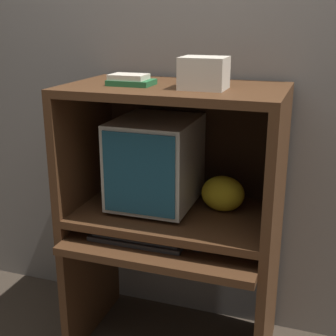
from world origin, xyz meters
The scene contains 10 objects.
wall_back centered at (0.00, 0.64, 1.30)m, with size 6.00×0.06×2.60m.
desk_base centered at (0.00, 0.24, 0.41)m, with size 0.96×0.65×0.65m.
desk_monitor_shelf centered at (0.00, 0.29, 0.73)m, with size 0.96×0.58×0.09m.
hutch_upper centered at (0.00, 0.32, 1.14)m, with size 0.96×0.58×0.58m.
crt_monitor centered at (-0.10, 0.32, 0.97)m, with size 0.37×0.43×0.42m.
keyboard centered at (-0.11, 0.12, 0.67)m, with size 0.44×0.17×0.03m.
mouse centered at (0.17, 0.10, 0.67)m, with size 0.06×0.04×0.03m.
snack_bag centered at (0.21, 0.36, 0.83)m, with size 0.20×0.15×0.17m.
book_stack centered at (-0.19, 0.24, 1.35)m, with size 0.19×0.14×0.05m.
storage_box centered at (0.14, 0.23, 1.40)m, with size 0.19×0.16×0.13m.
Camera 1 is at (0.63, -1.65, 1.61)m, focal length 50.00 mm.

